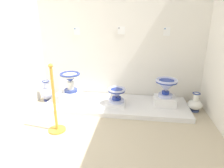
# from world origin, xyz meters

# --- Properties ---
(ground_plane) EXTENTS (5.26, 5.45, 0.02)m
(ground_plane) POSITION_xyz_m (1.63, 0.72, -0.01)
(ground_plane) COLOR beige
(wall_back) EXTENTS (3.46, 0.06, 3.28)m
(wall_back) POSITION_xyz_m (1.63, 2.68, 1.64)
(wall_back) COLOR white
(wall_back) RESTS_ON ground_plane
(display_platform) EXTENTS (2.66, 0.93, 0.08)m
(display_platform) POSITION_xyz_m (1.63, 2.16, 0.04)
(display_platform) COLOR white
(display_platform) RESTS_ON ground_plane
(plinth_block_leftmost) EXTENTS (0.36, 0.35, 0.20)m
(plinth_block_leftmost) POSITION_xyz_m (0.77, 2.11, 0.18)
(plinth_block_leftmost) COLOR white
(plinth_block_leftmost) RESTS_ON display_platform
(antique_toilet_leftmost) EXTENTS (0.37, 0.37, 0.36)m
(antique_toilet_leftmost) POSITION_xyz_m (0.77, 2.11, 0.54)
(antique_toilet_leftmost) COLOR #334490
(antique_toilet_leftmost) RESTS_ON plinth_block_leftmost
(plinth_block_slender_white) EXTENTS (0.33, 0.37, 0.05)m
(plinth_block_slender_white) POSITION_xyz_m (1.64, 2.11, 0.11)
(plinth_block_slender_white) COLOR white
(plinth_block_slender_white) RESTS_ON display_platform
(antique_toilet_slender_white) EXTENTS (0.33, 0.33, 0.26)m
(antique_toilet_slender_white) POSITION_xyz_m (1.64, 2.11, 0.29)
(antique_toilet_slender_white) COLOR #AFB7DE
(antique_toilet_slender_white) RESTS_ON plinth_block_slender_white
(plinth_block_squat_floral) EXTENTS (0.38, 0.31, 0.17)m
(plinth_block_squat_floral) POSITION_xyz_m (2.52, 2.18, 0.17)
(plinth_block_squat_floral) COLOR white
(plinth_block_squat_floral) RESTS_ON display_platform
(antique_toilet_squat_floral) EXTENTS (0.39, 0.39, 0.33)m
(antique_toilet_squat_floral) POSITION_xyz_m (2.52, 2.18, 0.47)
(antique_toilet_squat_floral) COLOR #B2BBE7
(antique_toilet_squat_floral) RESTS_ON plinth_block_squat_floral
(info_placard_first) EXTENTS (0.12, 0.01, 0.15)m
(info_placard_first) POSITION_xyz_m (0.78, 2.64, 1.37)
(info_placard_first) COLOR white
(info_placard_second) EXTENTS (0.14, 0.01, 0.14)m
(info_placard_second) POSITION_xyz_m (1.66, 2.64, 1.39)
(info_placard_second) COLOR white
(info_placard_third) EXTENTS (0.12, 0.01, 0.16)m
(info_placard_third) POSITION_xyz_m (2.51, 2.64, 1.37)
(info_placard_third) COLOR white
(decorative_vase_spare) EXTENTS (0.23, 0.23, 0.43)m
(decorative_vase_spare) POSITION_xyz_m (0.20, 2.25, 0.18)
(decorative_vase_spare) COLOR navy
(decorative_vase_spare) RESTS_ON ground_plane
(decorative_vase_companion) EXTENTS (0.26, 0.26, 0.35)m
(decorative_vase_companion) POSITION_xyz_m (3.06, 2.19, 0.14)
(decorative_vase_companion) COLOR #394782
(decorative_vase_companion) RESTS_ON ground_plane
(stanchion_post_near_left) EXTENTS (0.26, 0.26, 1.03)m
(stanchion_post_near_left) POSITION_xyz_m (0.85, 1.21, 0.31)
(stanchion_post_near_left) COLOR gold
(stanchion_post_near_left) RESTS_ON ground_plane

